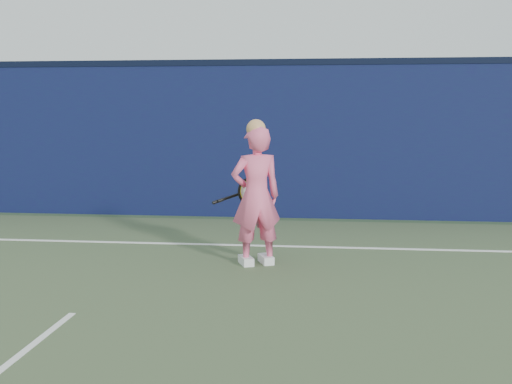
# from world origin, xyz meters

# --- Properties ---
(ground) EXTENTS (80.00, 80.00, 0.00)m
(ground) POSITION_xyz_m (0.00, 0.00, 0.00)
(ground) COLOR #2E462B
(ground) RESTS_ON ground
(backstop_wall) EXTENTS (24.00, 0.40, 2.50)m
(backstop_wall) POSITION_xyz_m (0.00, 6.50, 1.25)
(backstop_wall) COLOR #0D1A3C
(backstop_wall) RESTS_ON ground
(wall_cap) EXTENTS (24.00, 0.42, 0.10)m
(wall_cap) POSITION_xyz_m (0.00, 6.50, 2.55)
(wall_cap) COLOR black
(wall_cap) RESTS_ON backstop_wall
(player) EXTENTS (0.68, 0.58, 1.67)m
(player) POSITION_xyz_m (1.38, 3.02, 0.80)
(player) COLOR #FA618C
(player) RESTS_ON ground
(racket) EXTENTS (0.58, 0.32, 0.34)m
(racket) POSITION_xyz_m (1.23, 3.43, 0.79)
(racket) COLOR black
(racket) RESTS_ON ground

